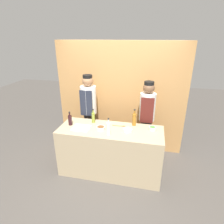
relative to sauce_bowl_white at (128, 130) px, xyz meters
name	(u,v)px	position (x,y,z in m)	size (l,w,h in m)	color
ground_plane	(110,170)	(-0.31, 0.00, -0.94)	(14.00, 14.00, 0.00)	#4C4742
cabinet_wall	(120,98)	(-0.31, 1.01, 0.26)	(2.81, 0.18, 2.40)	#B7844C
counter	(110,151)	(-0.31, 0.00, -0.48)	(1.89, 0.71, 0.92)	tan
sauce_bowl_white	(128,130)	(0.00, 0.00, 0.00)	(0.16, 0.16, 0.04)	silver
sauce_bowl_brown	(101,128)	(-0.48, -0.04, 0.01)	(0.16, 0.16, 0.06)	silver
sauce_bowl_green	(152,128)	(0.43, 0.14, 0.01)	(0.12, 0.12, 0.06)	silver
cutting_board	(81,128)	(-0.84, -0.07, -0.01)	(0.31, 0.25, 0.02)	white
bottle_amber	(134,119)	(0.09, 0.26, 0.10)	(0.07, 0.07, 0.32)	#9E661E
bottle_oil	(93,117)	(-0.70, 0.22, 0.08)	(0.06, 0.06, 0.27)	olive
bottle_wine	(70,120)	(-1.09, 0.02, 0.08)	(0.07, 0.07, 0.27)	black
bottle_clear	(108,128)	(-0.30, -0.19, 0.10)	(0.06, 0.06, 0.31)	silver
wooden_spoon	(121,126)	(-0.15, 0.16, -0.01)	(0.25, 0.04, 0.03)	#B2844C
chef_left	(89,111)	(-0.93, 0.63, 0.03)	(0.33, 0.33, 1.75)	#28282D
chef_right	(147,118)	(0.30, 0.63, -0.01)	(0.31, 0.31, 1.68)	#28282D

